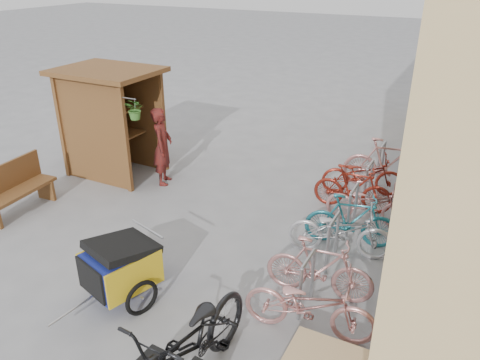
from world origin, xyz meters
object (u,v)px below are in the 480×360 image
at_px(bench, 14,188).
at_px(bike_7, 388,164).
at_px(child_trailer, 121,266).
at_px(bike_6, 362,175).
at_px(bike_2, 340,231).
at_px(bike_4, 368,203).
at_px(person_kiosk, 162,146).
at_px(kiosk, 107,107).
at_px(bike_0, 309,305).
at_px(bike_3, 351,220).
at_px(cargo_bike, 189,350).
at_px(bike_5, 353,188).
at_px(bike_1, 320,268).

xyz_separation_m(bench, bike_7, (6.18, 4.37, 0.05)).
bearing_deg(child_trailer, bike_6, 82.60).
distance_m(child_trailer, bike_7, 6.07).
relative_size(bike_2, bike_6, 1.03).
height_order(bike_4, bike_7, bike_7).
relative_size(child_trailer, person_kiosk, 1.01).
xyz_separation_m(kiosk, person_kiosk, (1.37, 0.07, -0.70)).
bearing_deg(bike_0, person_kiosk, 47.61).
bearing_deg(bench, bike_4, 19.15).
height_order(bike_3, bike_7, bike_7).
height_order(bench, bike_7, bike_7).
bearing_deg(child_trailer, kiosk, 149.43).
bearing_deg(bike_0, cargo_bike, 140.40).
xyz_separation_m(kiosk, cargo_bike, (4.88, -4.36, -0.96)).
relative_size(bike_0, bike_4, 1.12).
bearing_deg(bike_5, cargo_bike, 169.98).
relative_size(bike_1, bike_6, 0.95).
bearing_deg(bike_2, cargo_bike, 155.03).
distance_m(bike_3, bike_6, 2.05).
distance_m(bench, bike_0, 6.20).
height_order(bike_6, bike_7, bike_7).
bearing_deg(bike_0, bike_5, -2.20).
bearing_deg(cargo_bike, child_trailer, 155.52).
height_order(bike_0, bike_3, bike_3).
distance_m(child_trailer, bike_0, 2.68).
height_order(child_trailer, person_kiosk, person_kiosk).
bearing_deg(bike_2, bike_4, -21.01).
relative_size(bike_4, bike_7, 0.83).
distance_m(bike_3, bike_7, 2.58).
height_order(bench, bike_5, bench).
xyz_separation_m(bench, person_kiosk, (1.77, 2.41, 0.34)).
distance_m(person_kiosk, bike_7, 4.83).
xyz_separation_m(person_kiosk, bike_3, (4.31, -0.61, -0.38)).
relative_size(bike_2, bike_5, 1.12).
bearing_deg(kiosk, bike_5, 7.70).
distance_m(cargo_bike, bike_5, 5.12).
distance_m(bike_0, bike_1, 0.80).
bearing_deg(child_trailer, bike_4, 72.13).
bearing_deg(bike_7, cargo_bike, 161.18).
relative_size(cargo_bike, bike_3, 1.48).
relative_size(bike_0, bike_1, 1.10).
height_order(person_kiosk, bike_3, person_kiosk).
bearing_deg(bike_1, bike_5, -1.18).
xyz_separation_m(child_trailer, bike_2, (2.46, 2.52, -0.10)).
distance_m(bench, bike_2, 6.17).
bearing_deg(bike_1, bench, 85.67).
xyz_separation_m(bench, bike_0, (6.17, -0.56, -0.05)).
xyz_separation_m(kiosk, child_trailer, (3.14, -3.44, -1.00)).
bearing_deg(cargo_bike, bike_1, 74.90).
xyz_separation_m(kiosk, bike_1, (5.64, -2.11, -1.08)).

